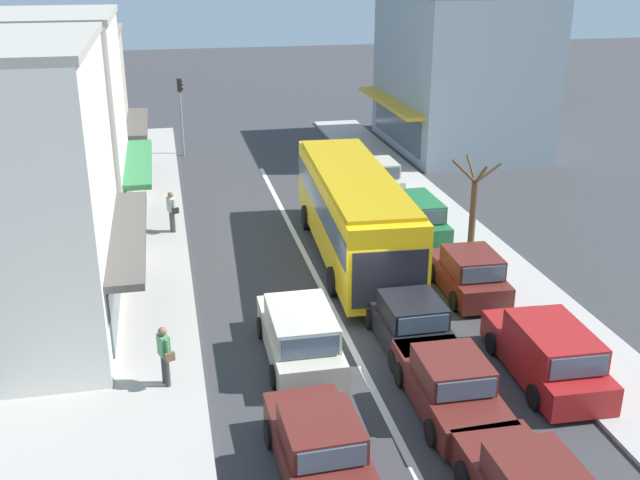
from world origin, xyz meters
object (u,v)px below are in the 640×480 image
sedan_queue_gap_filler (320,450)px  traffic_light_downstreet (181,104)px  city_bus (354,209)px  sedan_behind_bus_mid (411,324)px  parked_hatchback_kerb_second (469,274)px  pedestrian_browsing_midblock (172,209)px  sedan_adjacent_lane_lead (450,386)px  street_tree_right (473,210)px  parked_wagon_kerb_third (413,217)px  parked_wagon_kerb_front (547,353)px  wagon_adjacent_lane_trail (300,335)px  parked_hatchback_kerb_rear (377,177)px  pedestrian_with_handbag_near (164,353)px

sedan_queue_gap_filler → traffic_light_downstreet: (-1.75, 27.71, 2.19)m
city_bus → sedan_behind_bus_mid: city_bus is taller
parked_hatchback_kerb_second → pedestrian_browsing_midblock: (-9.23, 7.55, 0.36)m
sedan_adjacent_lane_lead → street_tree_right: 10.01m
sedan_behind_bus_mid → traffic_light_downstreet: (-5.42, 22.70, 2.19)m
pedestrian_browsing_midblock → parked_wagon_kerb_third: bearing=-11.7°
sedan_adjacent_lane_lead → parked_wagon_kerb_third: size_ratio=0.94×
street_tree_right → parked_wagon_kerb_front: bearing=-99.0°
traffic_light_downstreet → sedan_behind_bus_mid: bearing=-76.6°
sedan_queue_gap_filler → sedan_adjacent_lane_lead: size_ratio=1.00×
sedan_adjacent_lane_lead → wagon_adjacent_lane_trail: bearing=135.0°
parked_wagon_kerb_front → parked_hatchback_kerb_rear: bearing=89.4°
sedan_queue_gap_filler → pedestrian_browsing_midblock: 15.63m
traffic_light_downstreet → street_tree_right: size_ratio=1.12×
city_bus → parked_wagon_kerb_third: city_bus is taller
parked_hatchback_kerb_second → parked_wagon_kerb_third: (-0.02, 5.64, 0.04)m
parked_wagon_kerb_front → pedestrian_browsing_midblock: size_ratio=2.80×
sedan_adjacent_lane_lead → street_tree_right: bearing=64.6°
sedan_queue_gap_filler → pedestrian_browsing_midblock: size_ratio=2.61×
wagon_adjacent_lane_trail → sedan_queue_gap_filler: bearing=-95.5°
wagon_adjacent_lane_trail → traffic_light_downstreet: 23.03m
parked_hatchback_kerb_second → pedestrian_with_handbag_near: 10.40m
sedan_behind_bus_mid → sedan_queue_gap_filler: bearing=-126.2°
wagon_adjacent_lane_trail → parked_wagon_kerb_front: 6.51m
wagon_adjacent_lane_trail → parked_hatchback_kerb_rear: wagon_adjacent_lane_trail is taller
parked_hatchback_kerb_second → parked_wagon_kerb_third: parked_wagon_kerb_third is taller
city_bus → street_tree_right: street_tree_right is taller
street_tree_right → pedestrian_with_handbag_near: 12.85m
traffic_light_downstreet → pedestrian_browsing_midblock: traffic_light_downstreet is taller
parked_wagon_kerb_front → traffic_light_downstreet: (-8.32, 25.10, 2.11)m
wagon_adjacent_lane_trail → street_tree_right: (7.38, 5.87, 1.09)m
parked_hatchback_kerb_second → traffic_light_downstreet: traffic_light_downstreet is taller
wagon_adjacent_lane_trail → sedan_adjacent_lane_lead: size_ratio=1.07×
sedan_adjacent_lane_lead → pedestrian_with_handbag_near: size_ratio=2.60×
parked_wagon_kerb_front → wagon_adjacent_lane_trail: bearing=159.5°
sedan_adjacent_lane_lead → parked_wagon_kerb_third: bearing=75.7°
city_bus → parked_hatchback_kerb_second: bearing=-52.4°
parked_wagon_kerb_front → parked_wagon_kerb_third: bearing=90.1°
sedan_adjacent_lane_lead → parked_wagon_kerb_third: 12.08m
parked_wagon_kerb_front → street_tree_right: 8.32m
wagon_adjacent_lane_trail → pedestrian_browsing_midblock: pedestrian_browsing_midblock is taller
pedestrian_with_handbag_near → traffic_light_downstreet: bearing=86.7°
sedan_adjacent_lane_lead → parked_hatchback_kerb_second: (2.99, 6.08, 0.05)m
parked_wagon_kerb_third → wagon_adjacent_lane_trail: bearing=-125.3°
sedan_queue_gap_filler → traffic_light_downstreet: size_ratio=1.01×
sedan_adjacent_lane_lead → city_bus: bearing=89.5°
parked_wagon_kerb_third → parked_hatchback_kerb_rear: 5.69m
pedestrian_browsing_midblock → street_tree_right: bearing=-23.9°
sedan_queue_gap_filler → pedestrian_with_handbag_near: size_ratio=2.61×
sedan_adjacent_lane_lead → pedestrian_with_handbag_near: (-6.70, 2.33, 0.40)m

